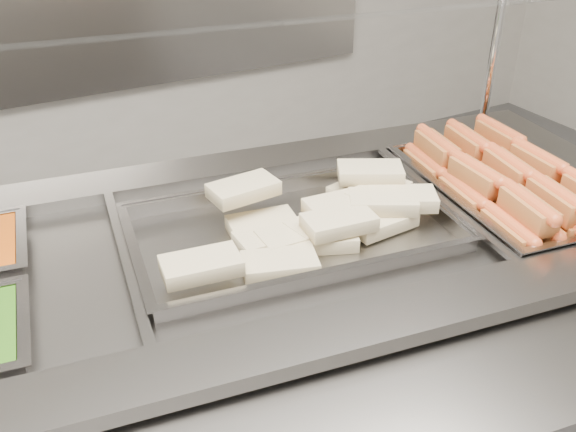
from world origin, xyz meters
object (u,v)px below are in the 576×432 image
pan_hotdogs (505,198)px  pan_wraps (292,234)px  steam_counter (269,383)px  sneeze_guard (231,35)px

pan_hotdogs → pan_wraps: 0.59m
steam_counter → sneeze_guard: (0.03, 0.23, 0.85)m
pan_hotdogs → steam_counter: bearing=171.6°
steam_counter → sneeze_guard: bearing=81.6°
sneeze_guard → pan_hotdogs: 0.81m
sneeze_guard → pan_hotdogs: bearing=-27.6°
pan_hotdogs → pan_wraps: same height
steam_counter → pan_hotdogs: 0.78m
sneeze_guard → pan_wraps: 0.47m
pan_hotdogs → pan_wraps: (-0.58, 0.09, 0.02)m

